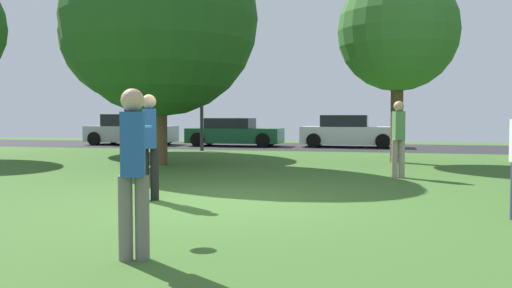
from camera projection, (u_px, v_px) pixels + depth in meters
The scene contains 13 objects.
ground_plane at pixel (223, 201), 8.85m from camera, with size 44.00×44.00×0.00m, color #3D6628.
road_strip at pixel (328, 147), 24.36m from camera, with size 44.00×6.40×0.01m, color #28282B.
oak_tree_left at pixel (398, 32), 16.12m from camera, with size 3.61×3.61×5.76m.
oak_tree_center at pixel (160, 19), 15.18m from camera, with size 5.52×5.52×6.92m.
maple_tree_near at pixel (129, 34), 21.16m from camera, with size 5.33×5.33×7.32m.
person_thrower at pixel (149, 142), 8.92m from camera, with size 0.33×0.38×1.76m.
person_catcher at pixel (133, 166), 5.21m from camera, with size 0.33×0.38×1.67m.
person_bystander at pixel (398, 135), 12.26m from camera, with size 0.30×0.36×1.75m.
frisbee_disc at pixel (141, 127), 6.53m from camera, with size 0.29×0.29×0.03m.
parked_car_silver at pixel (131, 131), 26.34m from camera, with size 4.23×2.07×1.49m.
parked_car_green at pixel (234, 133), 25.16m from camera, with size 4.40×1.93×1.31m.
parked_car_white at pixel (348, 132), 24.33m from camera, with size 4.27×2.05×1.45m.
street_lamp_post at pixel (202, 95), 21.68m from camera, with size 0.14×0.14×4.50m, color #2D2D33.
Camera 1 is at (2.63, -8.40, 1.41)m, focal length 37.75 mm.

